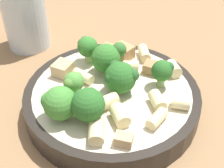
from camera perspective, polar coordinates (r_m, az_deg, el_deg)
ground_plane at (r=0.42m, az=0.00°, el=-4.45°), size 2.00×2.00×0.00m
pasta_bowl at (r=0.41m, az=0.00°, el=-2.52°), size 0.23×0.23×0.03m
broccoli_floret_0 at (r=0.38m, az=-7.06°, el=0.21°), size 0.03×0.02×0.04m
broccoli_floret_1 at (r=0.44m, az=-4.57°, el=6.80°), size 0.03×0.03×0.04m
broccoli_floret_2 at (r=0.40m, az=9.30°, el=2.39°), size 0.03×0.03×0.04m
broccoli_floret_3 at (r=0.39m, az=1.65°, el=1.58°), size 0.04×0.04×0.04m
broccoli_floret_4 at (r=0.34m, az=-4.43°, el=-3.58°), size 0.04×0.04×0.05m
broccoli_floret_5 at (r=0.35m, az=-9.51°, el=-3.43°), size 0.04×0.05×0.04m
broccoli_floret_6 at (r=0.41m, az=-0.99°, el=4.85°), size 0.04×0.04×0.04m
rigatoni_0 at (r=0.43m, az=11.13°, el=2.74°), size 0.03×0.03×0.02m
rigatoni_1 at (r=0.37m, az=-5.42°, el=-3.78°), size 0.03×0.02×0.01m
rigatoni_2 at (r=0.35m, az=1.41°, el=-5.75°), size 0.03×0.03×0.02m
rigatoni_3 at (r=0.41m, az=-5.27°, el=1.40°), size 0.03×0.03×0.01m
rigatoni_4 at (r=0.34m, az=-2.64°, el=-8.73°), size 0.03×0.02×0.02m
rigatoni_5 at (r=0.43m, az=3.48°, el=3.28°), size 0.02×0.02×0.01m
rigatoni_6 at (r=0.37m, az=-0.39°, el=-3.42°), size 0.03×0.03×0.02m
rigatoni_7 at (r=0.38m, az=12.48°, el=-3.44°), size 0.02×0.02×0.02m
rigatoni_8 at (r=0.46m, az=5.88°, el=5.61°), size 0.03×0.02×0.01m
rigatoni_9 at (r=0.38m, az=8.29°, el=-3.03°), size 0.03×0.03×0.02m
rigatoni_10 at (r=0.35m, az=8.21°, el=-6.31°), size 0.03×0.02×0.01m
chicken_chunk_0 at (r=0.33m, az=2.17°, el=-10.12°), size 0.02×0.02×0.01m
chicken_chunk_1 at (r=0.45m, az=2.49°, el=5.87°), size 0.04×0.04×0.02m
chicken_chunk_2 at (r=0.43m, az=7.31°, el=2.96°), size 0.02×0.02×0.01m
chicken_chunk_3 at (r=0.46m, az=-0.64°, el=6.26°), size 0.03×0.03×0.01m
chicken_chunk_4 at (r=0.42m, az=-8.97°, el=2.73°), size 0.03×0.03×0.02m
drinking_glass at (r=0.54m, az=-15.56°, el=11.34°), size 0.07×0.07×0.11m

